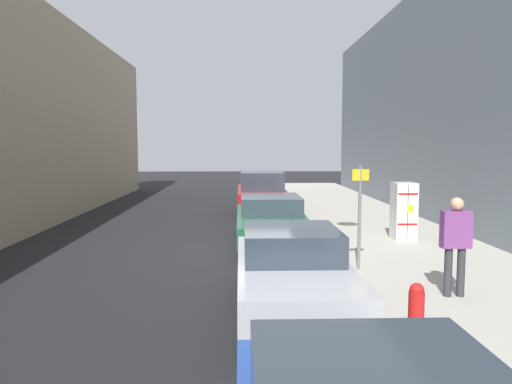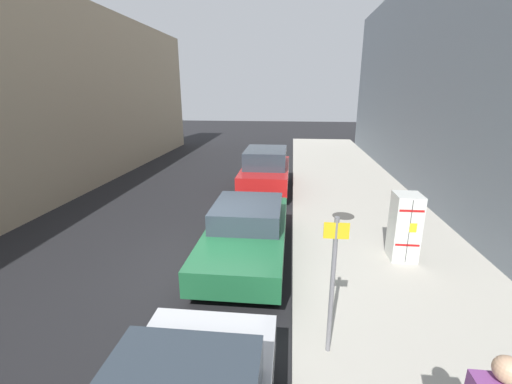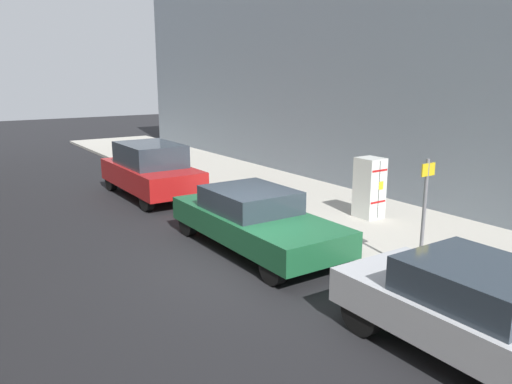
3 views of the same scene
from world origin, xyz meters
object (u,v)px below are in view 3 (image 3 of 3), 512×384
(street_sign_post, at_px, (424,210))
(parked_sedan_green, at_px, (254,219))
(discarded_refrigerator, at_px, (369,188))
(parked_suv_red, at_px, (151,170))
(parked_sedan_silver, at_px, (486,315))

(street_sign_post, xyz_separation_m, parked_sedan_green, (1.71, -3.24, -0.68))
(discarded_refrigerator, distance_m, parked_suv_red, 7.06)
(discarded_refrigerator, distance_m, parked_sedan_green, 3.81)
(parked_suv_red, xyz_separation_m, parked_sedan_green, (0.00, 6.08, -0.19))
(discarded_refrigerator, height_order, parked_sedan_green, discarded_refrigerator)
(parked_suv_red, distance_m, parked_sedan_green, 6.08)
(parked_sedan_green, distance_m, parked_sedan_silver, 5.64)
(parked_suv_red, height_order, parked_sedan_silver, parked_suv_red)
(parked_sedan_green, bearing_deg, street_sign_post, 117.82)
(discarded_refrigerator, xyz_separation_m, parked_suv_red, (3.80, -5.95, -0.03))
(street_sign_post, relative_size, parked_suv_red, 0.51)
(discarded_refrigerator, height_order, street_sign_post, street_sign_post)
(street_sign_post, relative_size, parked_sedan_green, 0.47)
(discarded_refrigerator, xyz_separation_m, parked_sedan_silver, (3.80, 5.77, -0.20))
(parked_sedan_silver, bearing_deg, discarded_refrigerator, -123.35)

